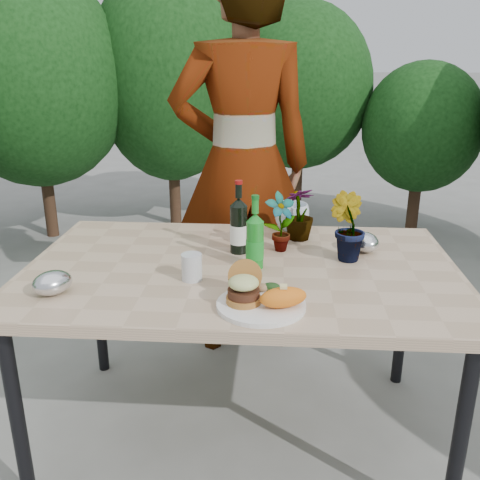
# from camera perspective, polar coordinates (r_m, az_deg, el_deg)

# --- Properties ---
(ground) EXTENTS (80.00, 80.00, 0.00)m
(ground) POSITION_cam_1_polar(r_m,az_deg,el_deg) (2.38, 0.15, -19.70)
(ground) COLOR slate
(ground) RESTS_ON ground
(patio_table) EXTENTS (1.60, 1.00, 0.75)m
(patio_table) POSITION_cam_1_polar(r_m,az_deg,el_deg) (2.02, 0.17, -4.27)
(patio_table) COLOR tan
(patio_table) RESTS_ON ground
(shrub_hedge) EXTENTS (6.93, 5.12, 2.22)m
(shrub_hedge) POSITION_cam_1_polar(r_m,az_deg,el_deg) (3.43, 3.37, 13.89)
(shrub_hedge) COLOR #382316
(shrub_hedge) RESTS_ON ground
(dinner_plate) EXTENTS (0.28, 0.28, 0.01)m
(dinner_plate) POSITION_cam_1_polar(r_m,az_deg,el_deg) (1.68, 2.26, -6.95)
(dinner_plate) COLOR white
(dinner_plate) RESTS_ON patio_table
(burger_stack) EXTENTS (0.11, 0.16, 0.11)m
(burger_stack) POSITION_cam_1_polar(r_m,az_deg,el_deg) (1.68, 0.42, -4.98)
(burger_stack) COLOR #B7722D
(burger_stack) RESTS_ON dinner_plate
(sweet_potato) EXTENTS (0.17, 0.12, 0.06)m
(sweet_potato) POSITION_cam_1_polar(r_m,az_deg,el_deg) (1.64, 4.64, -6.12)
(sweet_potato) COLOR orange
(sweet_potato) RESTS_ON dinner_plate
(grilled_veg) EXTENTS (0.08, 0.05, 0.03)m
(grilled_veg) POSITION_cam_1_polar(r_m,az_deg,el_deg) (1.75, 2.95, -5.03)
(grilled_veg) COLOR olive
(grilled_veg) RESTS_ON dinner_plate
(wine_bottle) EXTENTS (0.07, 0.07, 0.29)m
(wine_bottle) POSITION_cam_1_polar(r_m,az_deg,el_deg) (2.09, -0.14, 1.45)
(wine_bottle) COLOR black
(wine_bottle) RESTS_ON patio_table
(sparkling_water) EXTENTS (0.07, 0.07, 0.27)m
(sparkling_water) POSITION_cam_1_polar(r_m,az_deg,el_deg) (1.94, 1.60, -0.18)
(sparkling_water) COLOR #167C1F
(sparkling_water) RESTS_ON patio_table
(plastic_cup) EXTENTS (0.07, 0.07, 0.09)m
(plastic_cup) POSITION_cam_1_polar(r_m,az_deg,el_deg) (1.86, -5.16, -2.89)
(plastic_cup) COLOR silver
(plastic_cup) RESTS_ON patio_table
(seedling_left) EXTENTS (0.15, 0.13, 0.24)m
(seedling_left) POSITION_cam_1_polar(r_m,az_deg,el_deg) (2.11, 4.34, 1.88)
(seedling_left) COLOR #2A591E
(seedling_left) RESTS_ON patio_table
(seedling_mid) EXTENTS (0.18, 0.18, 0.26)m
(seedling_mid) POSITION_cam_1_polar(r_m,az_deg,el_deg) (2.05, 11.35, 1.37)
(seedling_mid) COLOR #29561D
(seedling_mid) RESTS_ON patio_table
(seedling_right) EXTENTS (0.17, 0.17, 0.22)m
(seedling_right) POSITION_cam_1_polar(r_m,az_deg,el_deg) (2.26, 6.35, 2.82)
(seedling_right) COLOR #2A6121
(seedling_right) RESTS_ON patio_table
(blue_bowl) EXTENTS (0.20, 0.20, 0.12)m
(blue_bowl) POSITION_cam_1_polar(r_m,az_deg,el_deg) (2.38, 5.53, 2.48)
(blue_bowl) COLOR silver
(blue_bowl) RESTS_ON patio_table
(foil_packet_left) EXTENTS (0.17, 0.17, 0.08)m
(foil_packet_left) POSITION_cam_1_polar(r_m,az_deg,el_deg) (1.86, -19.39, -4.32)
(foil_packet_left) COLOR silver
(foil_packet_left) RESTS_ON patio_table
(foil_packet_right) EXTENTS (0.15, 0.16, 0.08)m
(foil_packet_right) POSITION_cam_1_polar(r_m,az_deg,el_deg) (2.18, 13.12, -0.20)
(foil_packet_right) COLOR silver
(foil_packet_right) RESTS_ON patio_table
(person) EXTENTS (0.79, 0.61, 1.94)m
(person) POSITION_cam_1_polar(r_m,az_deg,el_deg) (2.65, 0.28, 7.91)
(person) COLOR #906748
(person) RESTS_ON ground
(terracotta_pot) EXTENTS (0.17, 0.17, 0.14)m
(terracotta_pot) POSITION_cam_1_polar(r_m,az_deg,el_deg) (4.20, -18.33, -1.47)
(terracotta_pot) COLOR #C05D31
(terracotta_pot) RESTS_ON ground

